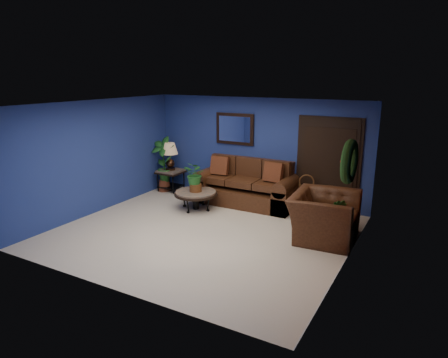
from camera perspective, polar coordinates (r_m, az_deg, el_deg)
The scene contains 18 objects.
floor at distance 8.00m, azimuth -2.91°, elevation -7.54°, with size 5.50×5.50×0.00m, color beige.
wall_back at distance 9.77m, azimuth 4.76°, elevation 4.21°, with size 5.50×0.04×2.50m, color navy.
wall_left at distance 9.34m, azimuth -17.53°, elevation 3.07°, with size 0.04×5.00×2.50m, color navy.
wall_right_brick at distance 6.62m, azimuth 17.61°, elevation -1.57°, with size 0.04×5.00×2.50m, color maroon.
ceiling at distance 7.42m, azimuth -3.16°, elevation 10.62°, with size 5.50×5.00×0.02m, color white.
crown_molding at distance 6.41m, azimuth 18.17°, elevation 8.64°, with size 0.03×5.00×0.14m, color white.
wall_mirror at distance 9.92m, azimuth 1.55°, elevation 7.16°, with size 1.02×0.06×0.77m, color #3F2516.
closet_door at distance 9.22m, azimuth 14.61°, elevation 1.87°, with size 1.44×0.06×2.18m, color black.
wreath at distance 6.58m, azimuth 17.49°, elevation 2.37°, with size 0.72×0.72×0.16m, color black.
sofa at distance 9.64m, azimuth 3.34°, elevation -1.37°, with size 2.42×1.04×1.09m.
coffee_table at distance 9.20m, azimuth -4.06°, elevation -2.12°, with size 0.99×0.99×0.42m.
end_table at distance 10.72m, azimuth -7.62°, elevation 0.61°, with size 0.62×0.62×0.57m.
table_lamp at distance 10.59m, azimuth -7.72°, elevation 3.69°, with size 0.42×0.42×0.70m.
side_chair at distance 9.12m, azimuth 11.61°, elevation -1.77°, with size 0.44×0.44×0.86m.
armchair at distance 7.78m, azimuth 14.10°, elevation -5.20°, with size 1.34×1.17×0.87m, color #4D2A16.
coffee_plant at distance 9.09m, azimuth -4.11°, elevation 0.50°, with size 0.57×0.51×0.69m.
floor_plant at distance 7.82m, azimuth 15.67°, elevation -5.39°, with size 0.39×0.33×0.80m.
tall_plant at distance 10.65m, azimuth -8.65°, elevation 2.41°, with size 0.64×0.44×1.45m.
Camera 1 is at (3.93, -6.27, 3.04)m, focal length 32.00 mm.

